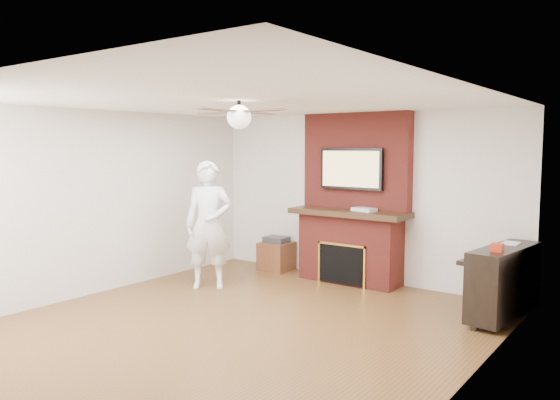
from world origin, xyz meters
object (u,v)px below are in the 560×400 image
Objects in this scene: piano at (503,281)px; side_table at (276,255)px; fireplace at (352,215)px; person at (209,225)px.

side_table is at bearing 179.98° from piano.
fireplace is 1.38× the size of person.
fireplace is 1.86× the size of piano.
fireplace is 2.42m from piano.
piano is (3.76, 0.97, -0.45)m from person.
piano is at bearing -23.72° from person.
side_table is at bearing 47.21° from person.
side_table is at bearing -177.15° from fireplace.
side_table is (0.12, 1.45, -0.65)m from person.
fireplace is 2.11m from person.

